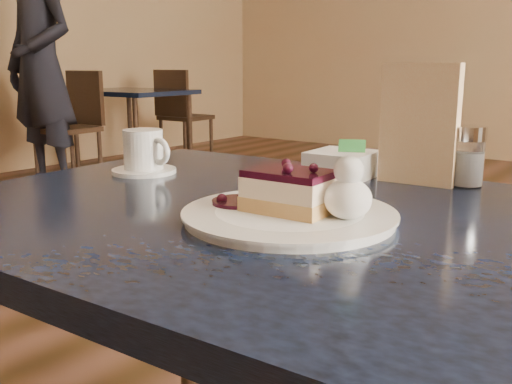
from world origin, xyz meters
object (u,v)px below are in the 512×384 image
Objects in this scene: dessert_plate at (289,216)px; patron at (41,67)px; main_table at (305,263)px; coffee_set at (144,154)px; bg_table_far_left at (134,163)px; cheesecake_slice at (290,191)px.

patron reaches higher than dessert_plate.
coffee_set reaches higher than main_table.
bg_table_far_left is 1.14m from patron.
patron is at bearing 152.23° from dessert_plate.
dessert_plate is 2.38× the size of cheesecake_slice.
coffee_set is at bearing 161.23° from cheesecake_slice.
patron is (-3.26, 1.67, 0.25)m from main_table.
coffee_set is at bearing 164.59° from dessert_plate.
main_table is at bearing -40.70° from bg_table_far_left.
bg_table_far_left is at bearing 142.38° from dessert_plate.
coffee_set is 3.29m from patron.
main_table is at bearing 93.36° from dessert_plate.
main_table is 4.16m from bg_table_far_left.
patron reaches higher than cheesecake_slice.
patron reaches higher than bg_table_far_left.
patron is (-3.27, 1.72, 0.17)m from dessert_plate.
bg_table_far_left is (-3.29, 2.54, -0.62)m from dessert_plate.
coffee_set reaches higher than dessert_plate.
dessert_plate is (0.00, -0.05, 0.08)m from main_table.
main_table is 0.12m from cheesecake_slice.
dessert_plate reaches higher than bg_table_far_left.
coffee_set is 0.07× the size of patron.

